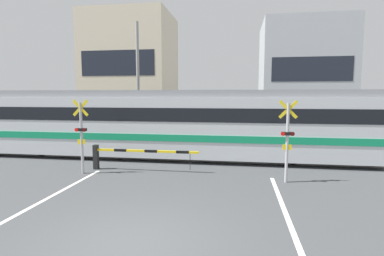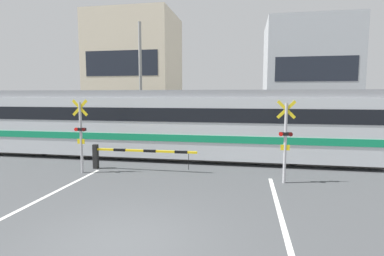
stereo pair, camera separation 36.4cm
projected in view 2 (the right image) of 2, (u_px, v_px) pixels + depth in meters
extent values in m
plane|color=#444749|center=(120.00, 245.00, 6.47)|extent=(160.00, 160.00, 0.00)
cube|color=gray|center=(191.00, 160.00, 14.63)|extent=(50.00, 0.10, 0.08)
cube|color=gray|center=(196.00, 155.00, 16.03)|extent=(50.00, 0.10, 0.08)
cube|color=white|center=(9.00, 215.00, 8.03)|extent=(0.14, 9.88, 0.01)
cube|color=white|center=(287.00, 238.00, 6.74)|extent=(0.14, 9.88, 0.01)
cube|color=silver|center=(163.00, 125.00, 15.44)|extent=(20.58, 2.91, 2.87)
cube|color=gray|center=(162.00, 94.00, 15.26)|extent=(20.37, 2.56, 0.36)
cube|color=#148C59|center=(163.00, 134.00, 15.49)|extent=(20.60, 2.96, 0.32)
cube|color=black|center=(163.00, 113.00, 15.37)|extent=(19.75, 2.95, 0.64)
cylinder|color=black|center=(44.00, 148.00, 16.03)|extent=(0.76, 0.12, 0.76)
cylinder|color=black|center=(61.00, 144.00, 17.43)|extent=(0.76, 0.12, 0.76)
cylinder|color=black|center=(293.00, 157.00, 13.74)|extent=(0.76, 0.12, 0.76)
cylinder|color=black|center=(288.00, 151.00, 15.14)|extent=(0.76, 0.12, 0.76)
cube|color=black|center=(96.00, 156.00, 13.14)|extent=(0.20, 0.20, 1.07)
cube|color=yellow|center=(145.00, 151.00, 12.70)|extent=(4.52, 0.09, 0.09)
cube|color=black|center=(120.00, 150.00, 12.90)|extent=(0.54, 0.10, 0.10)
cube|color=black|center=(150.00, 151.00, 12.66)|extent=(0.54, 0.10, 0.10)
cube|color=black|center=(181.00, 152.00, 12.42)|extent=(0.54, 0.10, 0.10)
cylinder|color=black|center=(189.00, 162.00, 12.40)|extent=(0.02, 0.02, 0.69)
cube|color=black|center=(267.00, 141.00, 17.58)|extent=(0.20, 0.20, 1.07)
cube|color=yellow|center=(228.00, 135.00, 17.95)|extent=(4.52, 0.09, 0.09)
cube|color=black|center=(247.00, 135.00, 17.74)|extent=(0.54, 0.10, 0.10)
cube|color=black|center=(225.00, 134.00, 17.99)|extent=(0.54, 0.10, 0.10)
cube|color=black|center=(202.00, 134.00, 18.23)|extent=(0.54, 0.10, 0.10)
cylinder|color=black|center=(197.00, 140.00, 18.33)|extent=(0.02, 0.02, 0.69)
cylinder|color=#B2B2B7|center=(81.00, 138.00, 12.32)|extent=(0.11, 0.11, 2.94)
cube|color=yellow|center=(80.00, 108.00, 12.18)|extent=(0.68, 0.04, 0.68)
cube|color=yellow|center=(80.00, 108.00, 12.18)|extent=(0.68, 0.04, 0.68)
cube|color=black|center=(81.00, 129.00, 12.28)|extent=(0.44, 0.12, 0.12)
cylinder|color=red|center=(76.00, 129.00, 12.24)|extent=(0.15, 0.03, 0.15)
cylinder|color=#4C0C0C|center=(84.00, 130.00, 12.18)|extent=(0.15, 0.03, 0.15)
cube|color=yellow|center=(81.00, 141.00, 12.32)|extent=(0.32, 0.03, 0.20)
cylinder|color=#B2B2B7|center=(285.00, 144.00, 10.87)|extent=(0.11, 0.11, 2.94)
cube|color=yellow|center=(286.00, 110.00, 10.73)|extent=(0.68, 0.04, 0.68)
cube|color=yellow|center=(286.00, 110.00, 10.73)|extent=(0.68, 0.04, 0.68)
cube|color=black|center=(286.00, 134.00, 10.83)|extent=(0.44, 0.12, 0.12)
cylinder|color=red|center=(281.00, 134.00, 10.79)|extent=(0.15, 0.03, 0.15)
cylinder|color=#4C0C0C|center=(291.00, 134.00, 10.72)|extent=(0.15, 0.03, 0.15)
cube|color=yellow|center=(285.00, 148.00, 10.86)|extent=(0.32, 0.03, 0.20)
cylinder|color=#33384C|center=(199.00, 133.00, 22.21)|extent=(0.13, 0.13, 0.86)
cylinder|color=#33384C|center=(201.00, 133.00, 22.19)|extent=(0.13, 0.13, 0.86)
cube|color=maroon|center=(200.00, 123.00, 22.11)|extent=(0.38, 0.22, 0.68)
sphere|color=tan|center=(200.00, 116.00, 22.06)|extent=(0.23, 0.23, 0.23)
cube|color=beige|center=(136.00, 72.00, 29.19)|extent=(7.85, 6.77, 10.84)
cube|color=#1E232D|center=(121.00, 63.00, 25.82)|extent=(6.59, 0.03, 2.17)
cube|color=#B2B7BC|center=(307.00, 77.00, 26.41)|extent=(7.25, 6.77, 9.52)
cube|color=#1E232D|center=(316.00, 69.00, 23.04)|extent=(6.09, 0.03, 1.90)
cylinder|color=gray|center=(141.00, 82.00, 21.18)|extent=(0.22, 0.22, 8.28)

